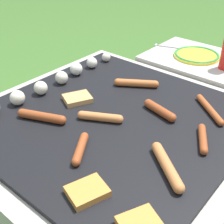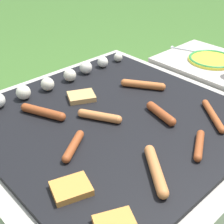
# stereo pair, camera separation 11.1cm
# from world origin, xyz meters

# --- Properties ---
(ground_plane) EXTENTS (14.00, 14.00, 0.00)m
(ground_plane) POSITION_xyz_m (0.00, 0.00, 0.00)
(ground_plane) COLOR #3D6628
(grill) EXTENTS (0.99, 0.99, 0.40)m
(grill) POSITION_xyz_m (0.00, 0.00, 0.20)
(grill) COLOR #B2AA9E
(grill) RESTS_ON ground_plane
(side_ledge) EXTENTS (0.40, 0.52, 0.40)m
(side_ledge) POSITION_xyz_m (0.71, 0.01, 0.20)
(side_ledge) COLOR #B2AA9E
(side_ledge) RESTS_ON ground_plane
(sausage_back_center) EXTENTS (0.13, 0.09, 0.03)m
(sausage_back_center) POSITION_xyz_m (-0.21, -0.05, 0.41)
(sausage_back_center) COLOR #93421E
(sausage_back_center) RESTS_ON grill
(sausage_mid_right) EXTENTS (0.06, 0.15, 0.03)m
(sausage_mid_right) POSITION_xyz_m (0.13, -0.12, 0.41)
(sausage_mid_right) COLOR #93421E
(sausage_mid_right) RESTS_ON grill
(sausage_back_right) EXTENTS (0.14, 0.16, 0.02)m
(sausage_back_right) POSITION_xyz_m (0.26, -0.25, 0.41)
(sausage_back_right) COLOR #A34C23
(sausage_back_right) RESTS_ON grill
(sausage_front_left) EXTENTS (0.10, 0.15, 0.03)m
(sausage_front_left) POSITION_xyz_m (-0.05, 0.02, 0.41)
(sausage_front_left) COLOR #C6753D
(sausage_front_left) RESTS_ON grill
(sausage_front_center) EXTENTS (0.09, 0.17, 0.03)m
(sausage_front_center) POSITION_xyz_m (-0.18, 0.18, 0.41)
(sausage_front_center) COLOR #93421E
(sausage_front_center) RESTS_ON grill
(sausage_mid_left) EXTENTS (0.13, 0.09, 0.03)m
(sausage_mid_left) POSITION_xyz_m (0.08, -0.32, 0.41)
(sausage_mid_left) COLOR #93421E
(sausage_mid_left) RESTS_ON grill
(sausage_front_right) EXTENTS (0.14, 0.17, 0.03)m
(sausage_front_right) POSITION_xyz_m (-0.11, -0.30, 0.41)
(sausage_front_right) COLOR #C6753D
(sausage_front_right) RESTS_ON grill
(sausage_back_left) EXTENTS (0.12, 0.16, 0.03)m
(sausage_back_left) POSITION_xyz_m (0.24, 0.07, 0.41)
(sausage_back_left) COLOR #B7602D
(sausage_back_left) RESTS_ON grill
(bread_slice_left) EXTENTS (0.13, 0.12, 0.02)m
(bread_slice_left) POSITION_xyz_m (-0.00, 0.18, 0.41)
(bread_slice_left) COLOR tan
(bread_slice_left) RESTS_ON grill
(bread_slice_right) EXTENTS (0.12, 0.11, 0.02)m
(bread_slice_right) POSITION_xyz_m (-0.32, -0.19, 0.41)
(bread_slice_right) COLOR #D18438
(bread_slice_right) RESTS_ON grill
(mushroom_row) EXTENTS (0.79, 0.08, 0.06)m
(mushroom_row) POSITION_xyz_m (-0.05, 0.34, 0.42)
(mushroom_row) COLOR beige
(mushroom_row) RESTS_ON grill
(plate_colorful) EXTENTS (0.23, 0.23, 0.02)m
(plate_colorful) POSITION_xyz_m (0.71, 0.03, 0.40)
(plate_colorful) COLOR yellow
(plate_colorful) RESTS_ON side_ledge
(fork_utensil) EXTENTS (0.07, 0.18, 0.01)m
(fork_utensil) POSITION_xyz_m (0.73, 0.21, 0.40)
(fork_utensil) COLOR silver
(fork_utensil) RESTS_ON side_ledge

